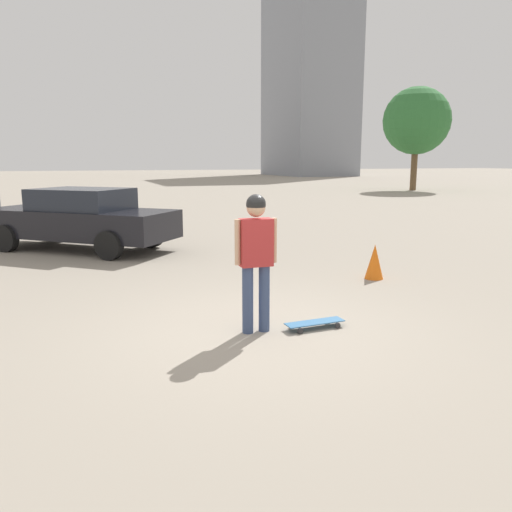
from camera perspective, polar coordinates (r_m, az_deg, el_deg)
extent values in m
plane|color=gray|center=(6.43, 0.00, -8.63)|extent=(220.00, 220.00, 0.00)
cylinder|color=#38476B|center=(6.27, -0.96, -5.04)|extent=(0.14, 0.14, 0.86)
cylinder|color=#38476B|center=(6.33, 0.95, -4.87)|extent=(0.14, 0.14, 0.86)
cube|color=#B22D2D|center=(6.14, 0.00, 1.56)|extent=(0.41, 0.21, 0.59)
cylinder|color=tan|center=(6.07, -2.12, 1.58)|extent=(0.07, 0.07, 0.56)
cylinder|color=tan|center=(6.22, 2.07, 1.80)|extent=(0.07, 0.07, 0.56)
sphere|color=tan|center=(6.09, 0.00, 5.56)|extent=(0.23, 0.23, 0.23)
sphere|color=black|center=(6.08, 0.00, 5.94)|extent=(0.24, 0.24, 0.24)
cube|color=#336693|center=(6.57, 6.73, -7.53)|extent=(0.80, 0.24, 0.01)
cylinder|color=#262628|center=(6.36, 5.10, -8.53)|extent=(0.08, 0.03, 0.08)
cylinder|color=#262628|center=(6.56, 4.13, -7.90)|extent=(0.08, 0.03, 0.08)
cylinder|color=#262628|center=(6.62, 9.29, -7.86)|extent=(0.08, 0.03, 0.08)
cylinder|color=#262628|center=(6.81, 8.24, -7.28)|extent=(0.08, 0.03, 0.08)
cube|color=black|center=(12.85, -19.54, 3.57)|extent=(4.72, 4.36, 0.66)
cube|color=#1E232D|center=(12.72, -19.29, 6.16)|extent=(2.62, 2.55, 0.50)
cylinder|color=black|center=(13.28, -26.70, 1.81)|extent=(0.62, 0.57, 0.65)
cylinder|color=black|center=(14.49, -21.78, 2.86)|extent=(0.62, 0.57, 0.65)
cylinder|color=black|center=(11.33, -16.47, 1.16)|extent=(0.62, 0.57, 0.65)
cylinder|color=black|center=(12.73, -11.88, 2.40)|extent=(0.62, 0.57, 0.65)
cube|color=gray|center=(76.42, 6.06, 20.32)|extent=(9.11, 14.78, 29.58)
cylinder|color=brown|center=(38.67, 17.60, 9.61)|extent=(0.45, 0.45, 3.28)
sphere|color=#2D6B33|center=(38.76, 17.89, 14.50)|extent=(4.77, 4.77, 4.77)
cone|color=orange|center=(9.40, 13.39, -0.63)|extent=(0.34, 0.34, 0.64)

